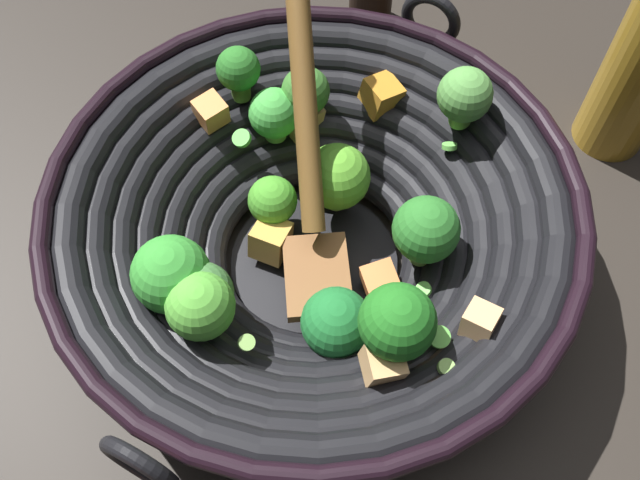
{
  "coord_description": "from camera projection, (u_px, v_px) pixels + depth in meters",
  "views": [
    {
      "loc": [
        0.26,
        0.1,
        0.51
      ],
      "look_at": [
        -0.01,
        0.0,
        0.03
      ],
      "focal_mm": 38.73,
      "sensor_mm": 36.0,
      "label": 1
    }
  ],
  "objects": [
    {
      "name": "ground_plane",
      "position": [
        314.0,
        266.0,
        0.58
      ],
      "size": [
        4.0,
        4.0,
        0.0
      ],
      "primitive_type": "plane",
      "color": "#28231E"
    },
    {
      "name": "wok",
      "position": [
        313.0,
        223.0,
        0.52
      ],
      "size": [
        0.43,
        0.4,
        0.21
      ],
      "color": "black",
      "rests_on": "ground"
    }
  ]
}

